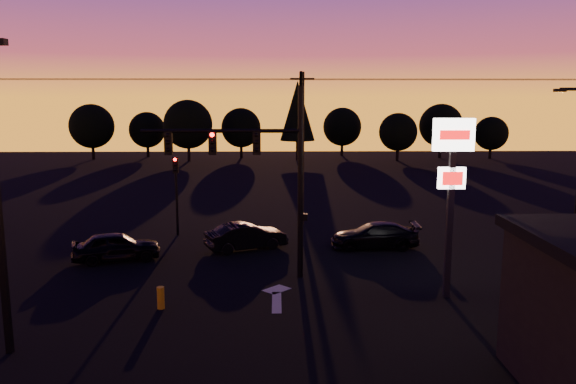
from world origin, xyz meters
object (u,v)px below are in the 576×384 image
object	(u,v)px
pylon_sign	(452,170)
car_mid	(246,236)
car_left	(116,246)
car_right	(375,235)
bollard	(161,298)
traffic_signal_mast	(262,162)
secondary_signal	(176,184)

from	to	relation	value
pylon_sign	car_mid	world-z (taller)	pylon_sign
car_left	car_right	distance (m)	12.62
pylon_sign	car_right	xyz separation A→B (m)	(-1.53, 7.11, -4.27)
pylon_sign	car_left	bearing A→B (deg)	159.96
bollard	car_left	world-z (taller)	car_left
bollard	traffic_signal_mast	bearing A→B (deg)	44.56
traffic_signal_mast	bollard	xyz separation A→B (m)	(-3.59, -3.53, -4.53)
pylon_sign	bollard	xyz separation A→B (m)	(-10.69, -1.04, -4.51)
secondary_signal	car_mid	distance (m)	5.46
car_mid	secondary_signal	bearing A→B (deg)	28.17
bollard	car_right	bearing A→B (deg)	41.69
car_mid	car_right	world-z (taller)	car_mid
car_left	car_right	bearing A→B (deg)	-97.37
traffic_signal_mast	car_mid	bearing A→B (deg)	101.77
secondary_signal	car_mid	bearing A→B (deg)	-37.42
traffic_signal_mast	car_left	xyz separation A→B (m)	(-6.89, 2.61, -4.26)
secondary_signal	bollard	distance (m)	11.37
traffic_signal_mast	pylon_sign	bearing A→B (deg)	-19.36
traffic_signal_mast	car_right	bearing A→B (deg)	39.69
bollard	car_mid	xyz separation A→B (m)	(2.66, 7.99, 0.26)
car_mid	car_right	bearing A→B (deg)	-112.94
pylon_sign	car_mid	size ratio (longest dim) A/B	1.68
pylon_sign	car_mid	bearing A→B (deg)	139.12
car_right	car_mid	bearing A→B (deg)	-89.17
traffic_signal_mast	car_right	size ratio (longest dim) A/B	1.93
traffic_signal_mast	car_left	world-z (taller)	traffic_signal_mast
traffic_signal_mast	car_mid	xyz separation A→B (m)	(-0.93, 4.45, -4.27)
secondary_signal	car_mid	world-z (taller)	secondary_signal
bollard	pylon_sign	bearing A→B (deg)	5.56
traffic_signal_mast	bollard	world-z (taller)	traffic_signal_mast
car_mid	car_right	distance (m)	6.50
secondary_signal	traffic_signal_mast	bearing A→B (deg)	-56.81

